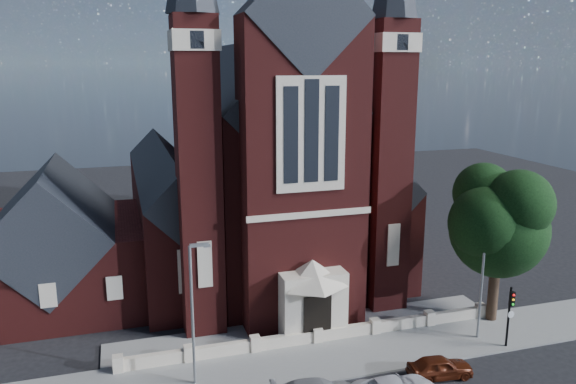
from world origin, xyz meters
The scene contains 11 objects.
ground centered at (0.00, 15.00, 0.00)m, with size 120.00×120.00×0.00m, color black.
pavement_strip centered at (0.00, 4.50, 0.00)m, with size 60.00×5.00×0.12m, color slate.
forecourt_paving centered at (0.00, 8.50, 0.00)m, with size 26.00×3.00×0.14m, color slate.
forecourt_wall centered at (0.00, 6.50, 0.00)m, with size 24.00×0.40×0.90m, color beige.
church centered at (0.00, 22.94, 8.19)m, with size 20.01×34.90×29.20m.
parish_hall centered at (-16.00, 18.00, 4.01)m, with size 12.00×12.20×10.24m.
street_tree centered at (12.60, 5.71, 6.96)m, with size 6.40×6.60×10.70m.
street_lamp_left centered at (-7.91, 4.00, 4.60)m, with size 1.16×0.22×8.09m.
street_lamp_right centered at (10.09, 4.00, 4.60)m, with size 1.16×0.22×8.09m.
traffic_signal centered at (11.00, 2.43, 2.58)m, with size 0.28×0.42×4.00m.
car_dark_red centered at (5.23, 0.76, 0.63)m, with size 1.48×3.68×1.25m, color #4C1B0D.
Camera 1 is at (-11.22, -23.87, 17.20)m, focal length 35.00 mm.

